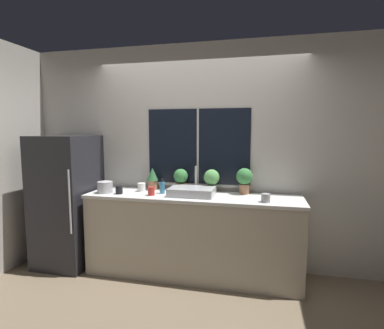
% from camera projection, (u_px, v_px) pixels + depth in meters
% --- Properties ---
extents(ground_plane, '(14.00, 14.00, 0.00)m').
position_uv_depth(ground_plane, '(186.00, 287.00, 3.21)').
color(ground_plane, brown).
extents(wall_back, '(8.00, 0.09, 2.70)m').
position_uv_depth(wall_back, '(199.00, 156.00, 3.67)').
color(wall_back, '#BCB7AD').
rests_on(wall_back, ground_plane).
extents(wall_left, '(0.06, 7.00, 2.70)m').
position_uv_depth(wall_left, '(81.00, 150.00, 5.01)').
color(wall_left, '#BCB7AD').
rests_on(wall_left, ground_plane).
extents(wall_right, '(0.06, 7.00, 2.70)m').
position_uv_depth(wall_right, '(371.00, 154.00, 4.02)').
color(wall_right, '#BCB7AD').
rests_on(wall_right, ground_plane).
extents(counter, '(2.44, 0.59, 0.94)m').
position_uv_depth(counter, '(192.00, 235.00, 3.43)').
color(counter, '#B2A893').
rests_on(counter, ground_plane).
extents(refrigerator, '(0.64, 0.72, 1.60)m').
position_uv_depth(refrigerator, '(68.00, 200.00, 3.73)').
color(refrigerator, '#232328').
rests_on(refrigerator, ground_plane).
extents(sink, '(0.50, 0.40, 0.31)m').
position_uv_depth(sink, '(192.00, 191.00, 3.37)').
color(sink, '#ADADB2').
rests_on(sink, counter).
extents(potted_plant_far_left, '(0.14, 0.14, 0.27)m').
position_uv_depth(potted_plant_far_left, '(153.00, 178.00, 3.69)').
color(potted_plant_far_left, '#9E6B4C').
rests_on(potted_plant_far_left, counter).
extents(potted_plant_center_left, '(0.17, 0.17, 0.27)m').
position_uv_depth(potted_plant_center_left, '(181.00, 178.00, 3.61)').
color(potted_plant_center_left, '#9E6B4C').
rests_on(potted_plant_center_left, counter).
extents(potted_plant_center_right, '(0.19, 0.19, 0.27)m').
position_uv_depth(potted_plant_center_right, '(212.00, 179.00, 3.52)').
color(potted_plant_center_right, '#9E6B4C').
rests_on(potted_plant_center_right, counter).
extents(potted_plant_far_right, '(0.19, 0.19, 0.30)m').
position_uv_depth(potted_plant_far_right, '(244.00, 179.00, 3.43)').
color(potted_plant_far_right, '#9E6B4C').
rests_on(potted_plant_far_right, counter).
extents(soap_bottle, '(0.06, 0.06, 0.17)m').
position_uv_depth(soap_bottle, '(162.00, 187.00, 3.47)').
color(soap_bottle, teal).
rests_on(soap_bottle, counter).
extents(mug_grey, '(0.09, 0.09, 0.09)m').
position_uv_depth(mug_grey, '(266.00, 198.00, 3.05)').
color(mug_grey, gray).
rests_on(mug_grey, counter).
extents(mug_red, '(0.08, 0.08, 0.10)m').
position_uv_depth(mug_red, '(151.00, 191.00, 3.37)').
color(mug_red, '#B72D28').
rests_on(mug_red, counter).
extents(mug_black, '(0.08, 0.08, 0.09)m').
position_uv_depth(mug_black, '(119.00, 190.00, 3.45)').
color(mug_black, black).
rests_on(mug_black, counter).
extents(mug_white, '(0.09, 0.09, 0.10)m').
position_uv_depth(mug_white, '(142.00, 187.00, 3.61)').
color(mug_white, white).
rests_on(mug_white, counter).
extents(kettle, '(0.18, 0.18, 0.15)m').
position_uv_depth(kettle, '(105.00, 187.00, 3.51)').
color(kettle, '#B2B2B7').
rests_on(kettle, counter).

